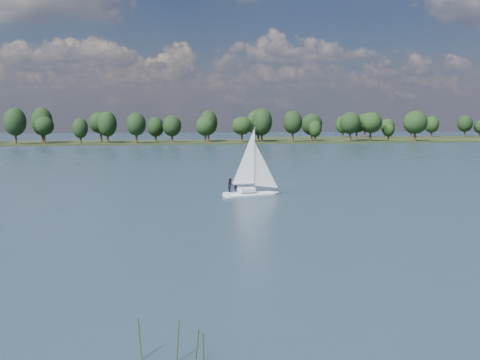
# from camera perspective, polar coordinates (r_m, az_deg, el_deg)

# --- Properties ---
(ground) EXTENTS (700.00, 700.00, 0.00)m
(ground) POSITION_cam_1_polar(r_m,az_deg,el_deg) (128.17, -4.00, 2.04)
(ground) COLOR #233342
(ground) RESTS_ON ground
(far_shore) EXTENTS (660.00, 40.00, 1.50)m
(far_shore) POSITION_cam_1_polar(r_m,az_deg,el_deg) (239.54, -7.41, 3.94)
(far_shore) COLOR black
(far_shore) RESTS_ON ground
(far_shore_back) EXTENTS (220.00, 30.00, 1.40)m
(far_shore_back) POSITION_cam_1_polar(r_m,az_deg,el_deg) (336.71, 20.34, 4.24)
(far_shore_back) COLOR black
(far_shore_back) RESTS_ON ground
(sailboat) EXTENTS (7.14, 3.44, 9.06)m
(sailboat) POSITION_cam_1_polar(r_m,az_deg,el_deg) (67.22, 1.00, 0.45)
(sailboat) COLOR silver
(sailboat) RESTS_ON ground
(treeline) EXTENTS (561.84, 73.66, 17.84)m
(treeline) POSITION_cam_1_polar(r_m,az_deg,el_deg) (235.37, -9.02, 5.85)
(treeline) COLOR black
(treeline) RESTS_ON ground
(reeds) EXTENTS (49.07, 11.68, 2.11)m
(reeds) POSITION_cam_1_polar(r_m,az_deg,el_deg) (22.03, 21.82, -16.74)
(reeds) COLOR #283316
(reeds) RESTS_ON ground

